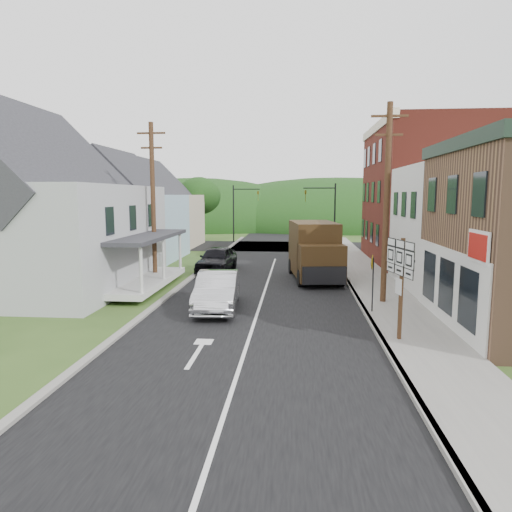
% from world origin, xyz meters
% --- Properties ---
extents(ground, '(120.00, 120.00, 0.00)m').
position_xyz_m(ground, '(0.00, 0.00, 0.00)').
color(ground, '#2D4719').
rests_on(ground, ground).
extents(road, '(9.00, 90.00, 0.02)m').
position_xyz_m(road, '(0.00, 10.00, 0.00)').
color(road, black).
rests_on(road, ground).
extents(cross_road, '(60.00, 9.00, 0.02)m').
position_xyz_m(cross_road, '(0.00, 27.00, 0.00)').
color(cross_road, black).
rests_on(cross_road, ground).
extents(sidewalk_right, '(2.80, 55.00, 0.15)m').
position_xyz_m(sidewalk_right, '(5.90, 8.00, 0.07)').
color(sidewalk_right, slate).
rests_on(sidewalk_right, ground).
extents(curb_right, '(0.20, 55.00, 0.15)m').
position_xyz_m(curb_right, '(4.55, 8.00, 0.07)').
color(curb_right, slate).
rests_on(curb_right, ground).
extents(curb_left, '(0.30, 55.00, 0.12)m').
position_xyz_m(curb_left, '(-4.65, 8.00, 0.06)').
color(curb_left, slate).
rests_on(curb_left, ground).
extents(storefront_white, '(8.00, 7.00, 6.50)m').
position_xyz_m(storefront_white, '(11.30, 7.50, 3.25)').
color(storefront_white, silver).
rests_on(storefront_white, ground).
extents(storefront_red, '(8.00, 12.00, 10.00)m').
position_xyz_m(storefront_red, '(11.30, 17.00, 5.00)').
color(storefront_red, maroon).
rests_on(storefront_red, ground).
extents(house_gray, '(10.20, 12.24, 8.35)m').
position_xyz_m(house_gray, '(-12.00, 6.00, 4.23)').
color(house_gray, '#A9ABAF').
rests_on(house_gray, ground).
extents(house_blue, '(7.14, 8.16, 7.28)m').
position_xyz_m(house_blue, '(-11.00, 17.00, 3.69)').
color(house_blue, '#9ABFD2').
rests_on(house_blue, ground).
extents(house_cream, '(7.14, 8.16, 7.28)m').
position_xyz_m(house_cream, '(-11.50, 26.00, 3.69)').
color(house_cream, '#BAAC90').
rests_on(house_cream, ground).
extents(utility_pole_right, '(1.60, 0.26, 9.00)m').
position_xyz_m(utility_pole_right, '(5.60, 3.50, 4.66)').
color(utility_pole_right, '#472D19').
rests_on(utility_pole_right, ground).
extents(utility_pole_left, '(1.60, 0.26, 9.00)m').
position_xyz_m(utility_pole_left, '(-6.50, 8.00, 4.66)').
color(utility_pole_left, '#472D19').
rests_on(utility_pole_left, ground).
extents(traffic_signal_right, '(2.87, 0.20, 6.00)m').
position_xyz_m(traffic_signal_right, '(4.30, 23.50, 3.76)').
color(traffic_signal_right, black).
rests_on(traffic_signal_right, ground).
extents(traffic_signal_left, '(2.87, 0.20, 6.00)m').
position_xyz_m(traffic_signal_left, '(-4.30, 30.50, 3.76)').
color(traffic_signal_left, black).
rests_on(traffic_signal_left, ground).
extents(tree_left_b, '(4.80, 4.80, 6.94)m').
position_xyz_m(tree_left_b, '(-17.00, 12.00, 4.88)').
color(tree_left_b, '#382616').
rests_on(tree_left_b, ground).
extents(tree_left_c, '(5.80, 5.80, 8.41)m').
position_xyz_m(tree_left_c, '(-19.00, 20.00, 5.94)').
color(tree_left_c, '#382616').
rests_on(tree_left_c, ground).
extents(tree_left_d, '(4.80, 4.80, 6.94)m').
position_xyz_m(tree_left_d, '(-9.00, 32.00, 4.88)').
color(tree_left_d, '#382616').
rests_on(tree_left_d, ground).
extents(forested_ridge, '(90.00, 30.00, 16.00)m').
position_xyz_m(forested_ridge, '(0.00, 55.00, 0.00)').
color(forested_ridge, black).
rests_on(forested_ridge, ground).
extents(silver_sedan, '(2.08, 5.04, 1.62)m').
position_xyz_m(silver_sedan, '(-1.81, 1.94, 0.81)').
color(silver_sedan, silver).
rests_on(silver_sedan, ground).
extents(dark_sedan, '(2.37, 5.01, 1.66)m').
position_xyz_m(dark_sedan, '(-3.53, 11.70, 0.83)').
color(dark_sedan, black).
rests_on(dark_sedan, ground).
extents(delivery_van, '(3.18, 6.32, 3.39)m').
position_xyz_m(delivery_van, '(2.71, 9.44, 1.72)').
color(delivery_van, '#301F0D').
rests_on(delivery_van, ground).
extents(route_sign_cluster, '(0.48, 1.93, 3.43)m').
position_xyz_m(route_sign_cluster, '(5.07, -2.09, 2.37)').
color(route_sign_cluster, '#472D19').
rests_on(route_sign_cluster, sidewalk_right).
extents(warning_sign, '(0.23, 0.64, 2.42)m').
position_xyz_m(warning_sign, '(4.78, 1.58, 1.69)').
color(warning_sign, black).
rests_on(warning_sign, sidewalk_right).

